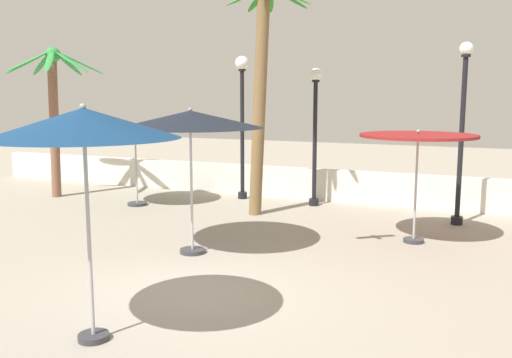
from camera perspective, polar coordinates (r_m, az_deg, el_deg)
The scene contains 11 objects.
ground_plane at distance 9.32m, azimuth -7.25°, elevation -11.01°, with size 56.00×56.00×0.00m, color #9E9384.
boundary_wall at distance 16.55m, azimuth 7.44°, elevation -0.64°, with size 25.20×0.30×0.94m, color silver.
patio_umbrella_0 at distance 7.04m, azimuth -17.43°, elevation 5.38°, with size 2.37×2.37×3.03m.
patio_umbrella_1 at distance 15.91m, azimuth -12.42°, elevation 4.60°, with size 2.36×2.36×2.33m.
patio_umbrella_2 at distance 12.00m, azimuth 16.43°, elevation 3.81°, with size 2.41×2.41×2.42m.
patio_umbrella_3 at distance 10.76m, azimuth -6.83°, elevation 6.06°, with size 2.86×2.86×2.89m.
palm_tree_0 at distance 14.23m, azimuth 0.63°, elevation 10.81°, with size 2.08×2.13×6.02m.
palm_tree_1 at distance 17.92m, azimuth -20.23°, elevation 7.60°, with size 2.86×2.86×4.56m.
lamp_post_0 at distance 14.04m, azimuth 20.58°, elevation 5.36°, with size 0.32×0.32×4.36m.
lamp_post_1 at distance 16.56m, azimuth -1.44°, elevation 7.59°, with size 0.41×0.41×4.28m.
lamp_post_2 at distance 15.58m, azimuth 6.14°, elevation 5.71°, with size 0.36×0.36×3.87m.
Camera 1 is at (4.56, -7.50, 3.13)m, focal length 38.60 mm.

